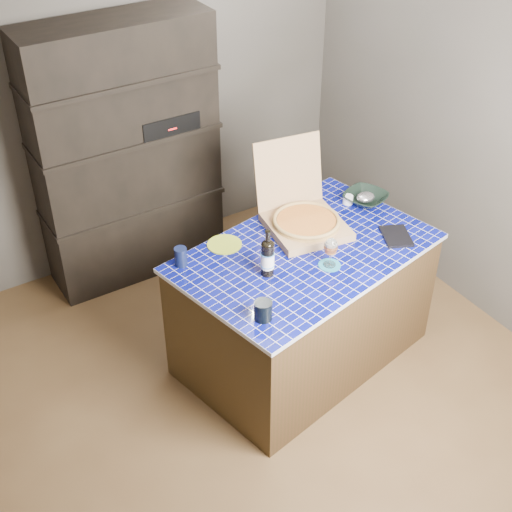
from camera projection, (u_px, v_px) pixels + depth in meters
room at (246, 218)px, 3.45m from camera, size 3.50×3.50×3.50m
shelving_unit at (127, 154)px, 4.70m from camera, size 1.20×0.41×1.80m
kitchen_island at (303, 305)px, 4.24m from camera, size 1.60×1.19×0.79m
pizza_box at (304, 218)px, 4.16m from camera, size 0.50×0.58×0.47m
mead_bottle at (268, 257)px, 3.77m from camera, size 0.08×0.08×0.28m
teal_trivet at (329, 265)px, 3.90m from camera, size 0.12×0.12×0.01m
wine_glass at (331, 247)px, 3.82m from camera, size 0.08×0.08×0.17m
tumbler at (263, 310)px, 3.51m from camera, size 0.09×0.09×0.10m
dvd_case at (396, 236)px, 4.11m from camera, size 0.23×0.26×0.02m
bowl at (365, 198)px, 4.41m from camera, size 0.33×0.33×0.06m
foil_contents at (366, 197)px, 4.40m from camera, size 0.12×0.10×0.06m
white_jar at (348, 200)px, 4.40m from camera, size 0.06×0.06×0.05m
navy_cup at (181, 257)px, 3.87m from camera, size 0.07×0.07×0.11m
green_trivet at (224, 244)px, 4.05m from camera, size 0.20×0.20×0.01m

